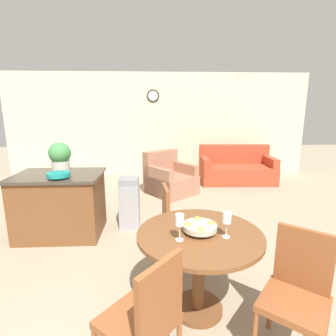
# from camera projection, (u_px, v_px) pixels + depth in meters

# --- Properties ---
(wall_back) EXTENTS (8.00, 0.09, 2.70)m
(wall_back) POSITION_uv_depth(u_px,v_px,m) (158.00, 125.00, 7.02)
(wall_back) COLOR beige
(wall_back) RESTS_ON ground_plane
(dining_table) EXTENTS (1.05, 1.05, 0.75)m
(dining_table) POSITION_uv_depth(u_px,v_px,m) (199.00, 251.00, 2.22)
(dining_table) COLOR brown
(dining_table) RESTS_ON ground_plane
(dining_chair_near_left) EXTENTS (0.59, 0.59, 0.93)m
(dining_chair_near_left) POSITION_uv_depth(u_px,v_px,m) (146.00, 316.00, 1.60)
(dining_chair_near_left) COLOR brown
(dining_chair_near_left) RESTS_ON ground_plane
(dining_chair_near_right) EXTENTS (0.59, 0.59, 0.93)m
(dining_chair_near_right) POSITION_uv_depth(u_px,v_px,m) (297.00, 289.00, 1.84)
(dining_chair_near_right) COLOR brown
(dining_chair_near_right) RESTS_ON ground_plane
(dining_chair_far_side) EXTENTS (0.45, 0.45, 0.93)m
(dining_chair_far_side) POSITION_uv_depth(u_px,v_px,m) (176.00, 222.00, 2.96)
(dining_chair_far_side) COLOR brown
(dining_chair_far_side) RESTS_ON ground_plane
(fruit_bowl) EXTENTS (0.28, 0.28, 0.10)m
(fruit_bowl) POSITION_uv_depth(u_px,v_px,m) (200.00, 227.00, 2.17)
(fruit_bowl) COLOR #B7B29E
(fruit_bowl) RESTS_ON dining_table
(wine_glass_left) EXTENTS (0.07, 0.07, 0.22)m
(wine_glass_left) POSITION_uv_depth(u_px,v_px,m) (180.00, 221.00, 2.02)
(wine_glass_left) COLOR silver
(wine_glass_left) RESTS_ON dining_table
(wine_glass_right) EXTENTS (0.07, 0.07, 0.22)m
(wine_glass_right) POSITION_uv_depth(u_px,v_px,m) (227.00, 219.00, 2.07)
(wine_glass_right) COLOR silver
(wine_glass_right) RESTS_ON dining_table
(kitchen_island) EXTENTS (1.17, 0.83, 0.89)m
(kitchen_island) POSITION_uv_depth(u_px,v_px,m) (61.00, 204.00, 3.69)
(kitchen_island) COLOR brown
(kitchen_island) RESTS_ON ground_plane
(teal_bowl) EXTENTS (0.29, 0.29, 0.07)m
(teal_bowl) POSITION_uv_depth(u_px,v_px,m) (58.00, 175.00, 3.36)
(teal_bowl) COLOR teal
(teal_bowl) RESTS_ON kitchen_island
(potted_plant) EXTENTS (0.31, 0.31, 0.41)m
(potted_plant) POSITION_uv_depth(u_px,v_px,m) (60.00, 156.00, 3.76)
(potted_plant) COLOR beige
(potted_plant) RESTS_ON kitchen_island
(trash_bin) EXTENTS (0.29, 0.32, 0.76)m
(trash_bin) POSITION_uv_depth(u_px,v_px,m) (130.00, 203.00, 3.95)
(trash_bin) COLOR #9E9EA3
(trash_bin) RESTS_ON ground_plane
(couch) EXTENTS (1.78, 0.99, 0.88)m
(couch) POSITION_uv_depth(u_px,v_px,m) (236.00, 170.00, 6.47)
(couch) COLOR #B24228
(couch) RESTS_ON ground_plane
(armchair) EXTENTS (1.20, 1.21, 0.88)m
(armchair) POSITION_uv_depth(u_px,v_px,m) (169.00, 179.00, 5.58)
(armchair) COLOR #A87056
(armchair) RESTS_ON ground_plane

